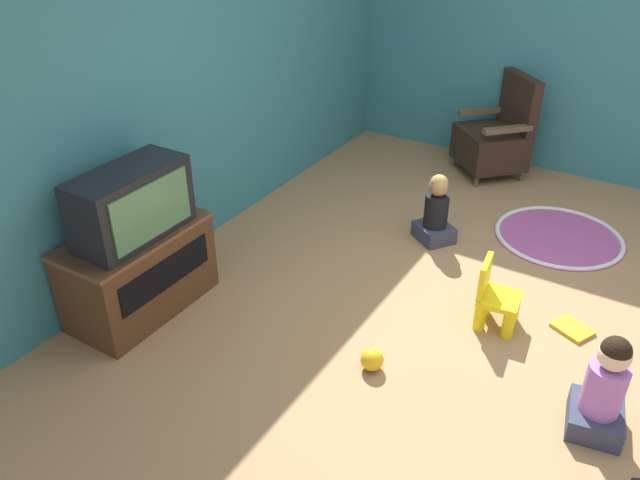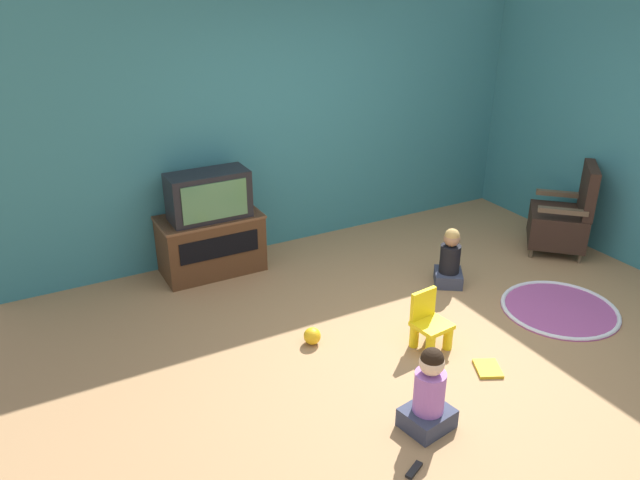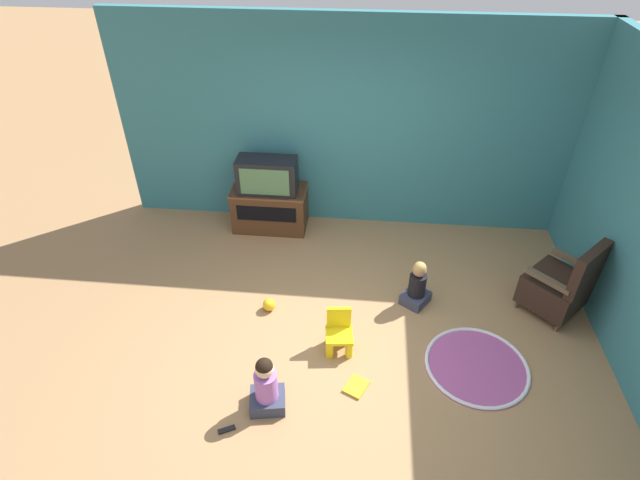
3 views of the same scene
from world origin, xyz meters
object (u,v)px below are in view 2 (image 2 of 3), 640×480
(child_watching_left, at_px, (450,260))
(child_watching_center, at_px, (429,394))
(toy_ball, at_px, (312,336))
(tv_cabinet, at_px, (211,243))
(black_armchair, at_px, (563,219))
(book, at_px, (488,369))
(remote_control, at_px, (414,470))
(yellow_kid_chair, at_px, (430,326))
(television, at_px, (209,196))

(child_watching_left, distance_m, child_watching_center, 2.05)
(toy_ball, bearing_deg, tv_cabinet, 99.48)
(black_armchair, height_order, book, black_armchair)
(tv_cabinet, bearing_deg, child_watching_left, -35.28)
(child_watching_left, xyz_separation_m, remote_control, (-1.71, -1.79, -0.24))
(black_armchair, xyz_separation_m, yellow_kid_chair, (-2.31, -0.77, -0.17))
(tv_cabinet, bearing_deg, book, -63.56)
(toy_ball, bearing_deg, child_watching_left, 9.80)
(television, bearing_deg, child_watching_center, -80.19)
(child_watching_center, distance_m, book, 0.87)
(tv_cabinet, distance_m, child_watching_center, 2.87)
(black_armchair, xyz_separation_m, remote_control, (-3.21, -1.81, -0.35))
(tv_cabinet, distance_m, television, 0.51)
(child_watching_center, distance_m, toy_ball, 1.26)
(toy_ball, distance_m, book, 1.38)
(television, distance_m, black_armchair, 3.63)
(yellow_kid_chair, bearing_deg, tv_cabinet, 110.52)
(child_watching_left, height_order, toy_ball, child_watching_left)
(child_watching_center, relative_size, book, 2.16)
(child_watching_center, bearing_deg, yellow_kid_chair, 42.10)
(tv_cabinet, relative_size, toy_ball, 7.01)
(child_watching_center, bearing_deg, black_armchair, 17.95)
(tv_cabinet, xyz_separation_m, black_armchair, (3.38, -1.31, 0.06))
(remote_control, bearing_deg, child_watching_center, 16.04)
(yellow_kid_chair, distance_m, remote_control, 1.38)
(black_armchair, height_order, child_watching_center, black_armchair)
(television, relative_size, yellow_kid_chair, 1.62)
(tv_cabinet, relative_size, black_armchair, 1.03)
(television, bearing_deg, yellow_kid_chair, -62.25)
(child_watching_left, relative_size, toy_ball, 4.05)
(child_watching_center, bearing_deg, toy_ball, 90.11)
(tv_cabinet, distance_m, book, 2.87)
(book, relative_size, remote_control, 1.85)
(yellow_kid_chair, bearing_deg, book, -74.00)
(television, distance_m, book, 2.93)
(yellow_kid_chair, height_order, remote_control, yellow_kid_chair)
(yellow_kid_chair, height_order, book, yellow_kid_chair)
(black_armchair, distance_m, child_watching_center, 3.27)
(toy_ball, bearing_deg, remote_control, -93.67)
(book, bearing_deg, toy_ball, 72.45)
(black_armchair, bearing_deg, television, -66.50)
(child_watching_left, height_order, book, child_watching_left)
(child_watching_center, xyz_separation_m, book, (0.79, 0.28, -0.25))
(yellow_kid_chair, xyz_separation_m, child_watching_left, (0.81, 0.75, 0.06))
(black_armchair, distance_m, book, 2.47)
(child_watching_center, height_order, remote_control, child_watching_center)
(yellow_kid_chair, relative_size, book, 1.64)
(yellow_kid_chair, xyz_separation_m, book, (0.20, -0.48, -0.17))
(yellow_kid_chair, bearing_deg, remote_control, -137.68)
(child_watching_left, xyz_separation_m, child_watching_center, (-1.40, -1.50, 0.02))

